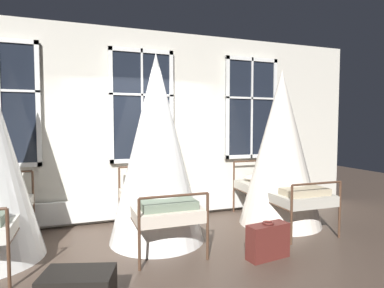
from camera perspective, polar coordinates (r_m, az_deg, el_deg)
name	(u,v)px	position (r m, az deg, el deg)	size (l,w,h in m)	color
ground	(161,246)	(4.68, -5.54, -17.71)	(17.86, 17.86, 0.00)	#4C3D33
back_wall_with_windows	(141,126)	(5.76, -9.09, 3.28)	(8.80, 0.10, 3.34)	beige
window_bank	(143,153)	(5.66, -8.82, -1.55)	(5.46, 0.10, 2.92)	black
cot_second	(156,151)	(4.64, -6.36, -1.21)	(1.37, 1.83, 2.71)	#4C3323
cot_third	(281,150)	(5.61, 15.56, -1.00)	(1.37, 1.83, 2.61)	#4C3323
suitcase_dark	(268,241)	(4.31, 13.40, -16.50)	(0.58, 0.29, 0.47)	#5B231E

